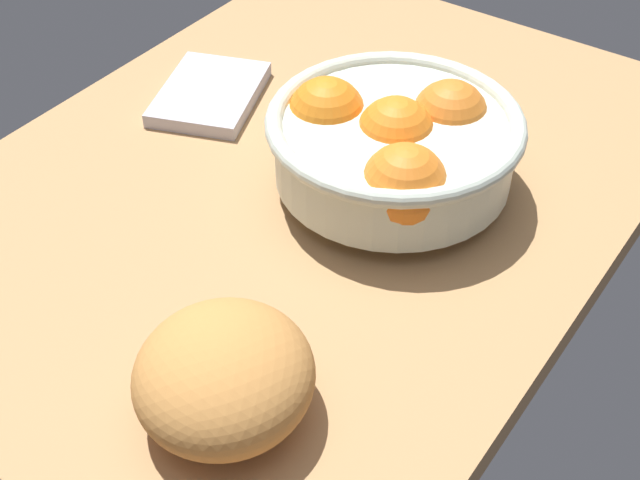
{
  "coord_description": "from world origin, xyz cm",
  "views": [
    {
      "loc": [
        -54.92,
        -40.19,
        52.48
      ],
      "look_at": [
        -11.31,
        -9.64,
        5.0
      ],
      "focal_mm": 50.38,
      "sensor_mm": 36.0,
      "label": 1
    }
  ],
  "objects": [
    {
      "name": "napkin_folded",
      "position": [
        4.94,
        16.04,
        0.75
      ],
      "size": [
        15.82,
        13.81,
        1.51
      ],
      "primitive_type": "cube",
      "rotation": [
        0.0,
        0.0,
        0.37
      ],
      "color": "#BCB9C6",
      "rests_on": "ground"
    },
    {
      "name": "ground_plane",
      "position": [
        0.0,
        0.0,
        -1.5
      ],
      "size": [
        78.13,
        57.25,
        3.0
      ],
      "primitive_type": "cube",
      "color": "#B08252"
    },
    {
      "name": "fruit_bowl",
      "position": [
        2.98,
        -7.71,
        5.32
      ],
      "size": [
        23.28,
        23.28,
        9.78
      ],
      "color": "silver",
      "rests_on": "ground"
    },
    {
      "name": "bread_loaf",
      "position": [
        -25.78,
        -11.62,
        3.87
      ],
      "size": [
        17.45,
        17.14,
        7.75
      ],
      "primitive_type": "ellipsoid",
      "rotation": [
        0.0,
        0.0,
        3.56
      ],
      "color": "#C48240",
      "rests_on": "ground"
    }
  ]
}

